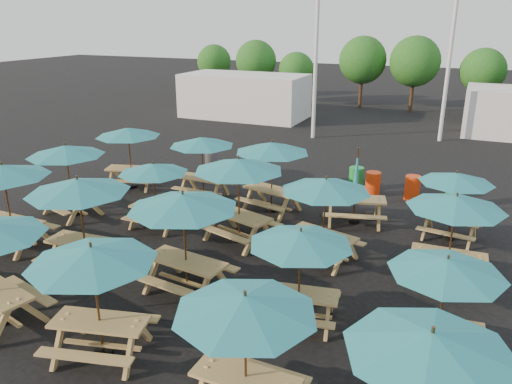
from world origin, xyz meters
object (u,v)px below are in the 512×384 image
at_px(picnic_unit_15, 355,192).
at_px(picnic_unit_13, 301,242).
at_px(picnic_unit_3, 128,135).
at_px(waste_bin_2, 373,184).
at_px(picnic_unit_8, 92,260).
at_px(waste_bin_4, 454,194).
at_px(picnic_unit_5, 78,190).
at_px(picnic_unit_9, 183,206).
at_px(picnic_unit_18, 456,206).
at_px(picnic_unit_12, 245,310).
at_px(picnic_unit_1, 3,175).
at_px(picnic_unit_10, 239,169).
at_px(picnic_unit_14, 326,189).
at_px(picnic_unit_17, 447,271).
at_px(picnic_unit_6, 153,171).
at_px(waste_bin_1, 356,179).
at_px(picnic_unit_7, 202,144).
at_px(picnic_unit_11, 272,151).
at_px(waste_bin_0, 211,161).
at_px(picnic_unit_2, 66,154).
at_px(picnic_unit_16, 431,349).
at_px(picnic_unit_19, 456,181).
at_px(waste_bin_3, 412,188).

bearing_deg(picnic_unit_15, picnic_unit_13, -102.79).
relative_size(picnic_unit_3, waste_bin_2, 3.41).
distance_m(picnic_unit_8, waste_bin_4, 13.02).
bearing_deg(picnic_unit_5, picnic_unit_8, -48.34).
height_order(picnic_unit_9, picnic_unit_18, picnic_unit_9).
bearing_deg(picnic_unit_12, picnic_unit_1, 161.82).
distance_m(picnic_unit_10, picnic_unit_15, 4.11).
bearing_deg(picnic_unit_3, picnic_unit_14, -36.46).
bearing_deg(picnic_unit_17, picnic_unit_10, 146.24).
distance_m(picnic_unit_6, waste_bin_1, 8.01).
height_order(picnic_unit_7, picnic_unit_13, picnic_unit_7).
relative_size(picnic_unit_11, picnic_unit_15, 1.21).
height_order(picnic_unit_5, picnic_unit_13, picnic_unit_5).
bearing_deg(picnic_unit_13, waste_bin_0, 117.96).
height_order(picnic_unit_3, picnic_unit_12, picnic_unit_3).
relative_size(picnic_unit_8, picnic_unit_13, 1.14).
relative_size(picnic_unit_2, picnic_unit_7, 1.27).
bearing_deg(picnic_unit_11, picnic_unit_8, -77.18).
bearing_deg(waste_bin_1, picnic_unit_8, -100.96).
xyz_separation_m(picnic_unit_7, picnic_unit_17, (8.66, -6.23, -0.13)).
xyz_separation_m(picnic_unit_13, picnic_unit_16, (2.80, -2.86, 0.17)).
xyz_separation_m(picnic_unit_3, picnic_unit_15, (8.75, -0.04, -1.07)).
distance_m(picnic_unit_2, picnic_unit_14, 8.62).
xyz_separation_m(picnic_unit_19, waste_bin_0, (-9.86, 3.39, -1.39)).
bearing_deg(picnic_unit_3, picnic_unit_19, -18.14).
distance_m(waste_bin_1, waste_bin_3, 2.14).
height_order(picnic_unit_12, picnic_unit_14, picnic_unit_14).
xyz_separation_m(picnic_unit_7, picnic_unit_13, (5.81, -6.20, -0.10)).
relative_size(picnic_unit_14, picnic_unit_19, 1.21).
distance_m(picnic_unit_6, waste_bin_3, 9.29).
xyz_separation_m(picnic_unit_16, waste_bin_4, (-0.11, 11.76, -1.63)).
xyz_separation_m(picnic_unit_7, waste_bin_3, (7.08, 2.81, -1.56)).
bearing_deg(picnic_unit_7, picnic_unit_16, -44.26).
relative_size(waste_bin_0, waste_bin_2, 1.00).
relative_size(picnic_unit_1, picnic_unit_7, 1.07).
relative_size(picnic_unit_6, waste_bin_3, 2.45).
height_order(picnic_unit_6, picnic_unit_18, picnic_unit_18).
bearing_deg(picnic_unit_15, picnic_unit_17, -77.95).
xyz_separation_m(picnic_unit_11, waste_bin_1, (2.13, 3.41, -1.70)).
bearing_deg(picnic_unit_12, waste_bin_1, 96.12).
xyz_separation_m(picnic_unit_8, picnic_unit_18, (5.99, 5.79, -0.06)).
bearing_deg(picnic_unit_8, picnic_unit_9, 70.74).
distance_m(picnic_unit_5, picnic_unit_10, 4.33).
bearing_deg(picnic_unit_18, picnic_unit_9, -153.92).
xyz_separation_m(waste_bin_0, waste_bin_2, (6.99, -0.34, 0.00)).
distance_m(picnic_unit_1, picnic_unit_6, 4.13).
relative_size(picnic_unit_8, picnic_unit_17, 1.25).
height_order(picnic_unit_1, picnic_unit_13, picnic_unit_1).
height_order(picnic_unit_12, waste_bin_1, picnic_unit_12).
relative_size(picnic_unit_1, picnic_unit_13, 1.02).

